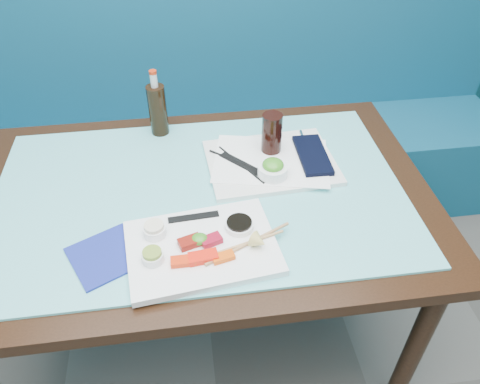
{
  "coord_description": "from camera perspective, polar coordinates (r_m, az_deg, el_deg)",
  "views": [
    {
      "loc": [
        -0.02,
        0.39,
        1.68
      ],
      "look_at": [
        0.11,
        1.39,
        0.8
      ],
      "focal_mm": 35.0,
      "sensor_mm": 36.0,
      "label": 1
    }
  ],
  "objects": [
    {
      "name": "wooden_chopstick_b",
      "position": [
        1.22,
        1.03,
        -6.27
      ],
      "size": [
        0.24,
        0.12,
        0.01
      ],
      "primitive_type": "cylinder",
      "rotation": [
        1.57,
        0.0,
        -1.12
      ],
      "color": "#A5794D",
      "rests_on": "sashimi_plate"
    },
    {
      "name": "wasabi_fill",
      "position": [
        1.19,
        -10.69,
        -7.29
      ],
      "size": [
        0.05,
        0.05,
        0.01
      ],
      "primitive_type": "cylinder",
      "rotation": [
        0.0,
        0.0,
        -0.01
      ],
      "color": "olive",
      "rests_on": "ramekin_wasabi"
    },
    {
      "name": "chopstick_sleeve",
      "position": [
        1.3,
        -5.69,
        -3.05
      ],
      "size": [
        0.14,
        0.03,
        0.0
      ],
      "primitive_type": "cube",
      "rotation": [
        0.0,
        0.0,
        0.06
      ],
      "color": "black",
      "rests_on": "sashimi_plate"
    },
    {
      "name": "glass_top",
      "position": [
        1.41,
        -4.93,
        -0.12
      ],
      "size": [
        1.22,
        0.76,
        0.01
      ],
      "primitive_type": "cube",
      "color": "#62C1C4",
      "rests_on": "dining_table"
    },
    {
      "name": "ramekin_ginger",
      "position": [
        1.26,
        -10.36,
        -4.69
      ],
      "size": [
        0.07,
        0.07,
        0.03
      ],
      "primitive_type": "cylinder",
      "rotation": [
        0.0,
        0.0,
        -0.18
      ],
      "color": "white",
      "rests_on": "sashimi_plate"
    },
    {
      "name": "ginger_fill",
      "position": [
        1.25,
        -10.46,
        -4.11
      ],
      "size": [
        0.07,
        0.07,
        0.01
      ],
      "primitive_type": "cylinder",
      "rotation": [
        0.0,
        0.0,
        0.41
      ],
      "color": "beige",
      "rests_on": "ramekin_ginger"
    },
    {
      "name": "soy_fill",
      "position": [
        1.25,
        -0.09,
        -3.72
      ],
      "size": [
        0.09,
        0.09,
        0.01
      ],
      "primitive_type": "cylinder",
      "rotation": [
        0.0,
        0.0,
        -0.35
      ],
      "color": "black",
      "rests_on": "soy_dish"
    },
    {
      "name": "cola_bottle_neck",
      "position": [
        1.58,
        -10.47,
        13.25
      ],
      "size": [
        0.03,
        0.03,
        0.05
      ],
      "primitive_type": "cylinder",
      "rotation": [
        0.0,
        0.0,
        0.35
      ],
      "color": "silver",
      "rests_on": "cola_bottle_body"
    },
    {
      "name": "cola_bottle_cap",
      "position": [
        1.56,
        -10.6,
        14.17
      ],
      "size": [
        0.03,
        0.03,
        0.01
      ],
      "primitive_type": "cylinder",
      "rotation": [
        0.0,
        0.0,
        -0.42
      ],
      "color": "red",
      "rests_on": "cola_bottle_neck"
    },
    {
      "name": "tuna_left",
      "position": [
        1.22,
        -6.12,
        -6.11
      ],
      "size": [
        0.07,
        0.05,
        0.02
      ],
      "primitive_type": "cube",
      "rotation": [
        0.0,
        0.0,
        0.31
      ],
      "color": "maroon",
      "rests_on": "sashimi_plate"
    },
    {
      "name": "cola_glass",
      "position": [
        1.51,
        3.9,
        7.17
      ],
      "size": [
        0.07,
        0.07,
        0.13
      ],
      "primitive_type": "cylinder",
      "rotation": [
        0.0,
        0.0,
        -0.09
      ],
      "color": "black",
      "rests_on": "serving_tray"
    },
    {
      "name": "dining_table",
      "position": [
        1.47,
        -4.74,
        -2.68
      ],
      "size": [
        1.4,
        0.9,
        0.75
      ],
      "color": "black",
      "rests_on": "ground"
    },
    {
      "name": "wooden_chopstick_a",
      "position": [
        1.22,
        0.56,
        -6.34
      ],
      "size": [
        0.22,
        0.07,
        0.01
      ],
      "primitive_type": "cylinder",
      "rotation": [
        1.57,
        0.0,
        -1.29
      ],
      "color": "tan",
      "rests_on": "sashimi_plate"
    },
    {
      "name": "fork",
      "position": [
        1.61,
        7.66,
        6.6
      ],
      "size": [
        0.01,
        0.08,
        0.01
      ],
      "primitive_type": "cylinder",
      "rotation": [
        1.57,
        0.0,
        -0.05
      ],
      "color": "silver",
      "rests_on": "serving_tray"
    },
    {
      "name": "paper_placemat",
      "position": [
        1.5,
        3.8,
        3.88
      ],
      "size": [
        0.41,
        0.33,
        0.0
      ],
      "primitive_type": "cube",
      "rotation": [
        0.0,
        0.0,
        -0.22
      ],
      "color": "white",
      "rests_on": "serving_tray"
    },
    {
      "name": "sashimi_plate",
      "position": [
        1.23,
        -4.65,
        -6.76
      ],
      "size": [
        0.41,
        0.32,
        0.02
      ],
      "primitive_type": "cube",
      "rotation": [
        0.0,
        0.0,
        0.12
      ],
      "color": "white",
      "rests_on": "glass_top"
    },
    {
      "name": "black_chopstick_a",
      "position": [
        1.48,
        0.1,
        3.4
      ],
      "size": [
        0.12,
        0.21,
        0.01
      ],
      "primitive_type": "cylinder",
      "rotation": [
        1.57,
        0.0,
        0.51
      ],
      "color": "black",
      "rests_on": "serving_tray"
    },
    {
      "name": "salmon_right",
      "position": [
        1.19,
        -2.06,
        -7.94
      ],
      "size": [
        0.06,
        0.04,
        0.01
      ],
      "primitive_type": "cube",
      "rotation": [
        0.0,
        0.0,
        0.24
      ],
      "color": "#EC4F09",
      "rests_on": "sashimi_plate"
    },
    {
      "name": "soy_dish",
      "position": [
        1.26,
        -0.09,
        -4.08
      ],
      "size": [
        0.1,
        0.1,
        0.02
      ],
      "primitive_type": "cylinder",
      "rotation": [
        0.0,
        0.0,
        0.33
      ],
      "color": "white",
      "rests_on": "sashimi_plate"
    },
    {
      "name": "seaweed_garnish",
      "position": [
        1.22,
        -4.97,
        -5.74
      ],
      "size": [
        0.05,
        0.05,
        0.02
      ],
      "primitive_type": "ellipsoid",
      "rotation": [
        0.0,
        0.0,
        -0.22
      ],
      "color": "#38811D",
      "rests_on": "sashimi_plate"
    },
    {
      "name": "lemon_wedge",
      "position": [
        1.2,
        2.33,
        -6.07
      ],
      "size": [
        0.06,
        0.06,
        0.05
      ],
      "primitive_type": "cone",
      "rotation": [
        1.57,
        0.0,
        0.8
      ],
      "color": "#DFC669",
      "rests_on": "sashimi_plate"
    },
    {
      "name": "tray_sleeve",
      "position": [
        1.48,
        0.25,
        3.39
      ],
      "size": [
        0.14,
        0.15,
        0.0
      ],
      "primitive_type": "cube",
      "rotation": [
        0.0,
        0.0,
        0.73
      ],
      "color": "black",
      "rests_on": "serving_tray"
    },
    {
      "name": "salmon_left",
      "position": [
        1.18,
        -6.92,
        -8.37
      ],
      "size": [
        0.06,
        0.03,
        0.02
      ],
      "primitive_type": "cube",
      "rotation": [
        0.0,
        0.0,
        -0.0
      ],
      "color": "red",
      "rests_on": "sashimi_plate"
    },
    {
      "name": "cola_bottle_body",
      "position": [
        1.63,
        -9.99,
        9.8
      ],
      "size": [
        0.08,
        0.08,
        0.18
      ],
      "primitive_type": "cylinder",
      "rotation": [
        0.0,
        0.0,
        0.34
      ],
      "color": "black",
      "rests_on": "glass_top"
    },
    {
      "name": "seaweed_salad",
      "position": [
        1.41,
        4.04,
        3.33
      ],
      "size": [
        0.07,
        0.07,
        0.03
      ],
      "primitive_type": "ellipsoid",
      "rotation": [
        0.0,
        0.0,
        0.1
      ],
      "color": "#3A891F",
      "rests_on": "seaweed_bowl"
    },
    {
      "name": "serving_tray",
      "position": [
        1.5,
        3.79,
        3.62
      ],
      "size": [
        0.42,
        0.32,
        0.02
      ],
      "primitive_type": "cube",
      "rotation": [
        0.0,
        0.0,
        0.06
      ],
      "color": "white",
      "rests_on": "glass_top"
    },
    {
      "name": "ramekin_wasabi",
      "position": [
        1.2,
        -10.59,
        -7.82
      ],
      "size": [
        0.07,
        0.07,
        0.02
      ],
      "primitive_type": "cylinder",
      "rotation": [
        0.0,
        0.0,
        -0.27
      ],
      "color": "white",
      "rests_on": "sashimi_plate"
    },
    {
      "name": "booth_bench",
      "position": [
        2.31,
        -5.92,
        6.47
      ],
      "size": [
        3.0,
        0.56,
        1.17
      ],
      "color": "navy",
      "rests_on": "ground"
    },
    {
      "name": "salmon_mid",
      "position": [
        1.19,
        -4.51,
        -7.93
      ],
      "size": [
        0.08,
        0.04,
        0.02
      ],
      "primitive_type": "cube",
      "rotation": [
        0.0,
        0.0,
        0.11
      ],
      "color": "#F61C09",
      "rests_on": "sashimi_plate"
    },
    {
      "name": "blue_napkin",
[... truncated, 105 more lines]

